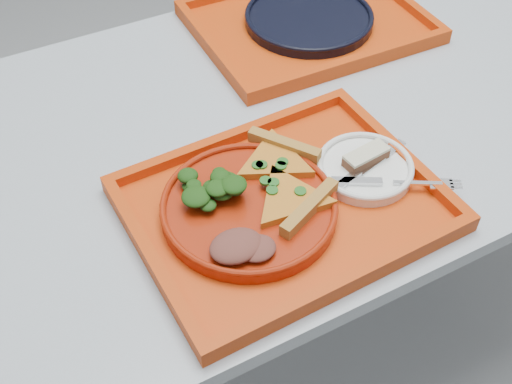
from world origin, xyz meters
TOP-DOWN VIEW (x-y plane):
  - ground at (0.00, 0.00)m, footprint 10.00×10.00m
  - table at (0.00, 0.00)m, footprint 1.60×0.80m
  - tray_main at (-0.25, -0.20)m, footprint 0.46×0.36m
  - tray_far at (0.04, 0.21)m, footprint 0.46×0.36m
  - dinner_plate at (-0.31, -0.19)m, footprint 0.26×0.26m
  - side_plate at (-0.11, -0.20)m, footprint 0.15×0.15m
  - navy_plate at (0.04, 0.21)m, footprint 0.26×0.26m
  - pizza_slice_a at (-0.25, -0.22)m, footprint 0.17×0.18m
  - pizza_slice_b at (-0.23, -0.13)m, footprint 0.18×0.18m
  - salad_heap at (-0.34, -0.15)m, footprint 0.10×0.09m
  - meat_portion at (-0.36, -0.26)m, footprint 0.08×0.06m
  - dessert_bar at (-0.10, -0.19)m, footprint 0.08×0.04m
  - knife at (-0.11, -0.21)m, footprint 0.18×0.06m
  - fork at (-0.10, -0.25)m, footprint 0.17×0.11m

SIDE VIEW (x-z plane):
  - ground at x=0.00m, z-range 0.00..0.00m
  - table at x=0.00m, z-range 0.30..1.05m
  - tray_main at x=-0.25m, z-range 0.75..0.76m
  - tray_far at x=0.04m, z-range 0.75..0.76m
  - side_plate at x=-0.11m, z-range 0.76..0.78m
  - navy_plate at x=0.04m, z-range 0.76..0.78m
  - dinner_plate at x=-0.31m, z-range 0.76..0.78m
  - knife at x=-0.11m, z-range 0.78..0.78m
  - fork at x=-0.10m, z-range 0.78..0.78m
  - dessert_bar at x=-0.10m, z-range 0.78..0.80m
  - pizza_slice_a at x=-0.25m, z-range 0.78..0.80m
  - pizza_slice_b at x=-0.23m, z-range 0.78..0.80m
  - meat_portion at x=-0.36m, z-range 0.78..0.80m
  - salad_heap at x=-0.34m, z-range 0.78..0.83m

